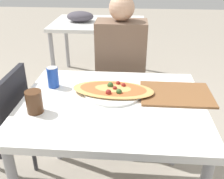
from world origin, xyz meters
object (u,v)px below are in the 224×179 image
Objects in this scene: person_seated at (121,64)px; soda_can at (53,77)px; chair_far_seated at (121,83)px; dining_table at (112,115)px; drink_glass at (34,102)px; chair_side_left at (0,128)px; pizza_main at (113,90)px.

person_seated reaches higher than soda_can.
soda_can is at bearing 50.57° from person_seated.
chair_far_seated is 0.24m from person_seated.
chair_far_seated is 0.71× the size of person_seated.
person_seated is at bearing 50.57° from soda_can.
dining_table is 0.42m from drink_glass.
chair_far_seated and chair_side_left have the same top height.
soda_can is 1.07× the size of drink_glass.
drink_glass is (-0.01, -0.29, -0.00)m from soda_can.
chair_side_left is 6.86× the size of soda_can.
person_seated is 0.53m from pizza_main.
chair_far_seated is at bearing 88.08° from pizza_main.
drink_glass is (-0.40, -0.87, 0.30)m from chair_far_seated.
chair_far_seated is 0.69m from pizza_main.
chair_side_left is at bearing -160.14° from soda_can.
pizza_main is 3.89× the size of soda_can.
dining_table is 1.17× the size of chair_far_seated.
dining_table is 8.54× the size of drink_glass.
person_seated is (0.72, 0.59, 0.21)m from chair_side_left.
dining_table is at bearing -23.55° from soda_can.
pizza_main is at bearing -84.96° from chair_side_left.
drink_glass reaches higher than pizza_main.
soda_can reaches higher than chair_side_left.
dining_table is 0.14m from pizza_main.
soda_can is at bearing 56.32° from chair_far_seated.
drink_glass is at bearing -118.29° from chair_side_left.
dining_table is 8.01× the size of soda_can.
person_seated reaches higher than chair_side_left.
pizza_main is 4.15× the size of drink_glass.
chair_side_left is 7.32× the size of drink_glass.
person_seated reaches higher than chair_far_seated.
soda_can reaches higher than drink_glass.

